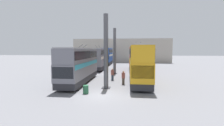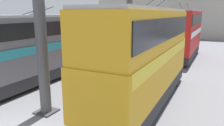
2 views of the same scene
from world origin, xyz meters
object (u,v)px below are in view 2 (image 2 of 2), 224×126
Objects in this scene: bus_left_far at (185,31)px; person_aisle_midway at (96,73)px; person_by_left_row at (100,88)px; bus_left_near at (145,51)px; bus_right_near at (26,47)px; bus_right_far at (147,24)px; bus_right_mid at (115,31)px.

person_aisle_midway is (-12.77, 3.80, -2.03)m from bus_left_far.
bus_left_far reaches higher than person_by_left_row.
bus_left_near reaches higher than bus_right_near.
bus_left_near is 8.21m from bus_right_near.
person_by_left_row is (-27.69, -6.09, -2.04)m from bus_right_far.
bus_right_far is at bearing -153.30° from person_aisle_midway.
bus_left_near is 1.20× the size of bus_right_mid.
bus_right_mid is at bearing 94.19° from bus_left_far.
bus_left_far is 13.48m from person_aisle_midway.
bus_left_far is 1.03× the size of bus_right_far.
bus_left_far reaches higher than person_aisle_midway.
bus_left_near is 15.66m from bus_right_mid.
bus_left_near is 0.98× the size of bus_right_near.
person_aisle_midway is 0.99× the size of person_by_left_row.
bus_left_near is 1.11× the size of bus_right_far.
bus_right_near reaches higher than person_by_left_row.
bus_right_far is (26.38, 8.18, 0.07)m from bus_left_near.
person_aisle_midway is at bearing -170.13° from bus_right_far.
bus_right_near is at bearing 92.23° from person_by_left_row.
bus_right_far is (27.02, -0.00, 0.28)m from bus_right_near.
bus_right_mid is at bearing 31.52° from bus_left_near.
bus_left_far is at bearing -0.00° from bus_left_near.
bus_left_near reaches higher than person_aisle_midway.
bus_left_far is 15.53m from person_by_left_row.
bus_right_mid reaches higher than person_aisle_midway.
bus_right_far is (13.04, 0.00, 0.18)m from bus_right_mid.
bus_left_far is at bearing -29.30° from bus_right_near.
bus_left_far reaches higher than bus_right_near.
bus_right_far is at bearing 33.35° from bus_left_far.
person_by_left_row is at bearing 172.17° from bus_left_far.
bus_left_far reaches higher than bus_left_near.
person_by_left_row is at bearing -96.24° from bus_right_near.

